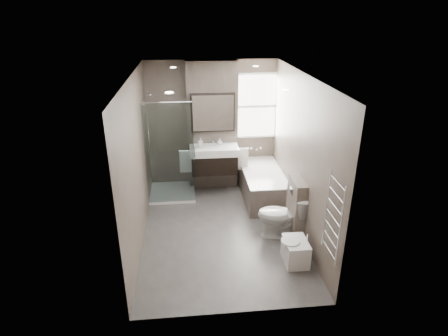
{
  "coord_description": "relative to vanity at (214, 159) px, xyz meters",
  "views": [
    {
      "loc": [
        -0.5,
        -5.45,
        3.52
      ],
      "look_at": [
        0.07,
        0.15,
        1.09
      ],
      "focal_mm": 30.0,
      "sensor_mm": 36.0,
      "label": 1
    }
  ],
  "objects": [
    {
      "name": "towel_right",
      "position": [
        0.56,
        -0.02,
        -0.02
      ],
      "size": [
        0.24,
        0.06,
        0.44
      ],
      "primitive_type": "cube",
      "color": "silver",
      "rests_on": "vanity_pier"
    },
    {
      "name": "soap_bottle_a",
      "position": [
        -0.26,
        -0.0,
        0.35
      ],
      "size": [
        0.08,
        0.09,
        0.19
      ],
      "primitive_type": "imported",
      "color": "white",
      "rests_on": "vanity"
    },
    {
      "name": "room",
      "position": [
        0.0,
        -1.43,
        0.56
      ],
      "size": [
        2.7,
        3.9,
        2.7
      ],
      "color": "#494543",
      "rests_on": "ground"
    },
    {
      "name": "window",
      "position": [
        0.9,
        0.45,
        0.93
      ],
      "size": [
        0.98,
        0.06,
        1.33
      ],
      "color": "white",
      "rests_on": "room"
    },
    {
      "name": "bidet",
      "position": [
        1.01,
        -2.41,
        -0.55
      ],
      "size": [
        0.4,
        0.46,
        0.48
      ],
      "color": "white",
      "rests_on": "ground"
    },
    {
      "name": "towel_radiator",
      "position": [
        1.25,
        -3.03,
        0.38
      ],
      "size": [
        0.03,
        0.49,
        1.1
      ],
      "color": "silver",
      "rests_on": "room"
    },
    {
      "name": "bathtub",
      "position": [
        0.92,
        -0.33,
        -0.43
      ],
      "size": [
        0.75,
        1.6,
        0.57
      ],
      "color": "#5A5047",
      "rests_on": "ground"
    },
    {
      "name": "vanity",
      "position": [
        0.0,
        0.0,
        0.0
      ],
      "size": [
        0.95,
        0.47,
        0.66
      ],
      "color": "black",
      "rests_on": "vanity_pier"
    },
    {
      "name": "mirror_cabinet",
      "position": [
        0.0,
        0.19,
        0.89
      ],
      "size": [
        0.86,
        0.08,
        0.76
      ],
      "color": "black",
      "rests_on": "vanity_pier"
    },
    {
      "name": "cistern_box",
      "position": [
        1.21,
        -1.68,
        -0.24
      ],
      "size": [
        0.19,
        0.55,
        1.0
      ],
      "color": "#5A5047",
      "rests_on": "ground"
    },
    {
      "name": "shower_enclosure",
      "position": [
        -0.75,
        -0.08,
        -0.25
      ],
      "size": [
        0.9,
        0.9,
        2.0
      ],
      "color": "white",
      "rests_on": "ground"
    },
    {
      "name": "vanity_pier",
      "position": [
        0.0,
        0.35,
        0.56
      ],
      "size": [
        1.0,
        0.25,
        2.6
      ],
      "primitive_type": "cube",
      "color": "#5A5047",
      "rests_on": "ground"
    },
    {
      "name": "towel_left",
      "position": [
        -0.56,
        -0.02,
        -0.02
      ],
      "size": [
        0.24,
        0.06,
        0.44
      ],
      "primitive_type": "cube",
      "color": "silver",
      "rests_on": "vanity_pier"
    },
    {
      "name": "soap_bottle_b",
      "position": [
        0.12,
        0.1,
        0.32
      ],
      "size": [
        0.1,
        0.1,
        0.13
      ],
      "primitive_type": "imported",
      "color": "white",
      "rests_on": "vanity"
    },
    {
      "name": "toilet",
      "position": [
        0.97,
        -1.7,
        -0.35
      ],
      "size": [
        0.84,
        0.59,
        0.78
      ],
      "primitive_type": "imported",
      "rotation": [
        0.0,
        0.0,
        -1.78
      ],
      "color": "white",
      "rests_on": "ground"
    }
  ]
}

